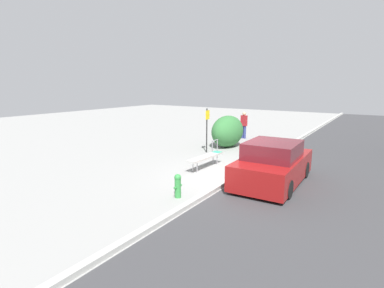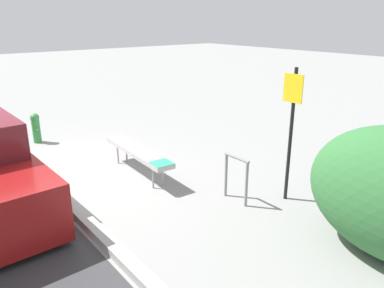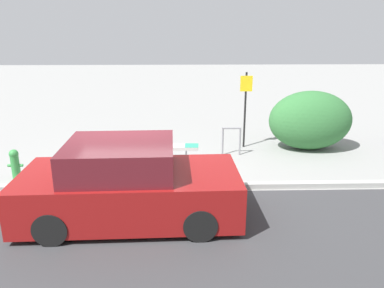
{
  "view_description": "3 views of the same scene",
  "coord_description": "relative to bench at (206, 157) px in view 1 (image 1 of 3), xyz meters",
  "views": [
    {
      "loc": [
        -10.04,
        -4.58,
        3.51
      ],
      "look_at": [
        0.21,
        2.12,
        1.06
      ],
      "focal_mm": 28.0,
      "sensor_mm": 36.0,
      "label": 1
    },
    {
      "loc": [
        6.81,
        -1.87,
        3.04
      ],
      "look_at": [
        1.97,
        1.96,
        0.95
      ],
      "focal_mm": 35.0,
      "sensor_mm": 36.0,
      "label": 2
    },
    {
      "loc": [
        1.25,
        -7.92,
        3.56
      ],
      "look_at": [
        1.5,
        1.62,
        0.58
      ],
      "focal_mm": 35.0,
      "sensor_mm": 36.0,
      "label": 3
    }
  ],
  "objects": [
    {
      "name": "ground_plane",
      "position": [
        -0.59,
        -1.67,
        -0.48
      ],
      "size": [
        60.0,
        60.0,
        0.0
      ],
      "primitive_type": "plane",
      "color": "gray"
    },
    {
      "name": "curb",
      "position": [
        -0.59,
        -1.67,
        -0.41
      ],
      "size": [
        60.0,
        0.2,
        0.13
      ],
      "color": "#A8A8A3",
      "rests_on": "ground_plane"
    },
    {
      "name": "shrub_hedge",
      "position": [
        4.5,
        1.23,
        0.41
      ],
      "size": [
        2.48,
        1.58,
        1.78
      ],
      "color": "#337038",
      "rests_on": "ground_plane"
    },
    {
      "name": "sign_post",
      "position": [
        2.56,
        1.45,
        0.91
      ],
      "size": [
        0.36,
        0.08,
        2.3
      ],
      "color": "black",
      "rests_on": "ground_plane"
    },
    {
      "name": "bench",
      "position": [
        0.0,
        0.0,
        0.0
      ],
      "size": [
        2.22,
        0.49,
        0.54
      ],
      "rotation": [
        0.0,
        0.0,
        -0.05
      ],
      "color": "#99999E",
      "rests_on": "ground_plane"
    },
    {
      "name": "parked_car_near",
      "position": [
        -0.38,
        -3.02,
        0.21
      ],
      "size": [
        4.15,
        2.01,
        1.54
      ],
      "rotation": [
        0.0,
        0.0,
        0.03
      ],
      "color": "black",
      "rests_on": "ground_plane"
    },
    {
      "name": "fire_hydrant",
      "position": [
        -3.4,
        -0.99,
        -0.07
      ],
      "size": [
        0.36,
        0.22,
        0.77
      ],
      "color": "#338C3F",
      "rests_on": "ground_plane"
    },
    {
      "name": "bike_rack",
      "position": [
        2.07,
        0.71,
        0.03
      ],
      "size": [
        0.55,
        0.05,
        0.83
      ],
      "rotation": [
        0.0,
        0.0,
        -0.0
      ],
      "color": "gray",
      "rests_on": "ground_plane"
    },
    {
      "name": "pedestrian",
      "position": [
        7.5,
        1.55,
        0.46
      ],
      "size": [
        0.27,
        0.42,
        1.75
      ],
      "rotation": [
        0.0,
        0.0,
        4.57
      ],
      "color": "navy",
      "rests_on": "ground_plane"
    }
  ]
}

